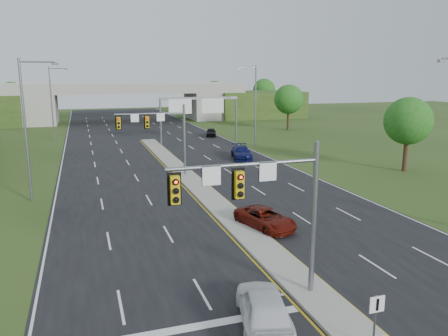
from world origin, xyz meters
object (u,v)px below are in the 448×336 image
at_px(signal_mast_far, 161,129).
at_px(car_far_c, 211,132).
at_px(overpass, 126,105).
at_px(car_white, 264,307).
at_px(sign_gantry, 198,107).
at_px(car_far_a, 265,218).
at_px(signal_mast_near, 267,198).
at_px(keep_right_sign, 376,314).
at_px(car_far_b, 241,152).

relative_size(signal_mast_far, car_far_c, 1.83).
bearing_deg(overpass, car_far_c, -69.73).
bearing_deg(car_white, signal_mast_far, -77.84).
xyz_separation_m(sign_gantry, car_far_a, (-5.18, -36.30, -4.57)).
bearing_deg(car_far_c, overpass, 126.37).
bearing_deg(car_far_c, sign_gantry, -104.04).
bearing_deg(sign_gantry, signal_mast_far, -114.11).
xyz_separation_m(signal_mast_near, keep_right_sign, (2.26, -4.45, -3.21)).
bearing_deg(car_far_b, overpass, 112.82).
height_order(signal_mast_far, overpass, overpass).
bearing_deg(signal_mast_far, signal_mast_near, -90.00).
relative_size(signal_mast_near, car_far_a, 1.50).
bearing_deg(sign_gantry, overpass, 100.79).
bearing_deg(car_far_c, signal_mast_far, -99.56).
bearing_deg(sign_gantry, keep_right_sign, -97.70).
xyz_separation_m(signal_mast_near, sign_gantry, (8.95, 44.99, 0.51)).
relative_size(keep_right_sign, car_far_c, 0.57).
bearing_deg(car_white, car_far_a, -99.84).
height_order(overpass, car_far_b, overpass).
height_order(sign_gantry, car_far_c, sign_gantry).
relative_size(overpass, car_white, 17.18).
height_order(car_far_b, car_far_c, car_far_b).
height_order(overpass, car_white, overpass).
distance_m(car_far_a, car_far_c, 43.84).
xyz_separation_m(signal_mast_near, car_far_b, (10.64, 31.67, -3.95)).
distance_m(signal_mast_far, car_far_b, 13.16).
height_order(car_far_a, car_far_b, car_far_b).
distance_m(keep_right_sign, car_far_b, 37.08).
bearing_deg(car_far_a, car_far_c, 62.69).
height_order(signal_mast_near, keep_right_sign, signal_mast_near).
height_order(signal_mast_near, car_white, signal_mast_near).
distance_m(car_white, car_far_c, 55.00).
xyz_separation_m(sign_gantry, car_far_b, (1.69, -13.33, -4.46)).
height_order(car_white, car_far_a, car_white).
height_order(signal_mast_far, car_white, signal_mast_far).
distance_m(signal_mast_near, sign_gantry, 45.88).
xyz_separation_m(car_far_a, car_far_c, (9.02, 42.90, 0.00)).
bearing_deg(car_white, signal_mast_near, -101.42).
height_order(signal_mast_near, car_far_c, signal_mast_near).
height_order(signal_mast_far, car_far_a, signal_mast_far).
relative_size(sign_gantry, car_far_c, 3.02).
distance_m(signal_mast_near, car_far_b, 33.64).
bearing_deg(overpass, signal_mast_near, -91.62).
bearing_deg(car_far_c, car_far_b, -80.03).
xyz_separation_m(overpass, car_far_b, (8.37, -48.41, -2.78)).
bearing_deg(car_far_a, signal_mast_near, -128.85).
xyz_separation_m(signal_mast_far, car_far_b, (10.64, 6.67, -3.95)).
relative_size(keep_right_sign, car_far_a, 0.47).
xyz_separation_m(signal_mast_far, car_far_c, (12.78, 26.60, -4.05)).
relative_size(signal_mast_near, signal_mast_far, 1.00).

